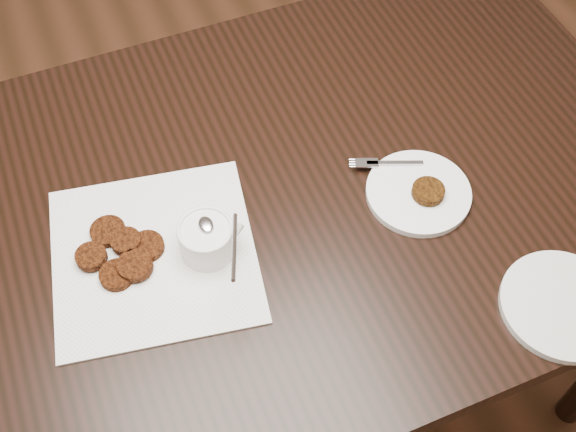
% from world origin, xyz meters
% --- Properties ---
extents(floor, '(4.00, 4.00, 0.00)m').
position_xyz_m(floor, '(0.00, 0.00, 0.00)').
color(floor, brown).
rests_on(floor, ground).
extents(table, '(1.38, 0.88, 0.75)m').
position_xyz_m(table, '(0.07, 0.11, 0.38)').
color(table, black).
rests_on(table, floor).
extents(napkin, '(0.36, 0.36, 0.00)m').
position_xyz_m(napkin, '(-0.15, 0.07, 0.75)').
color(napkin, white).
rests_on(napkin, table).
extents(sauce_ramekin, '(0.12, 0.12, 0.12)m').
position_xyz_m(sauce_ramekin, '(-0.07, 0.05, 0.81)').
color(sauce_ramekin, white).
rests_on(sauce_ramekin, napkin).
extents(patty_cluster, '(0.22, 0.22, 0.02)m').
position_xyz_m(patty_cluster, '(-0.19, 0.08, 0.76)').
color(patty_cluster, '#5B270B').
rests_on(patty_cluster, napkin).
extents(plate_with_patty, '(0.23, 0.23, 0.03)m').
position_xyz_m(plate_with_patty, '(0.29, 0.02, 0.76)').
color(plate_with_patty, white).
rests_on(plate_with_patty, table).
extents(plate_empty, '(0.21, 0.21, 0.01)m').
position_xyz_m(plate_empty, '(0.39, -0.25, 0.76)').
color(plate_empty, silver).
rests_on(plate_empty, table).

